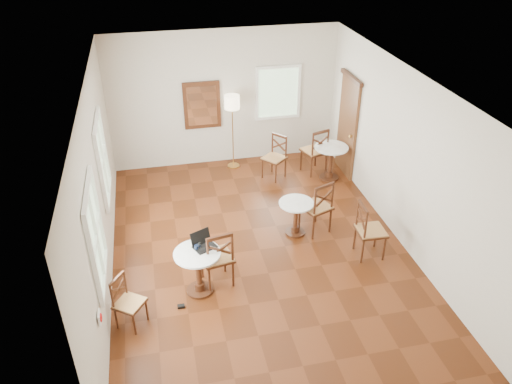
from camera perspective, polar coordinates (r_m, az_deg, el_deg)
ground at (r=8.85m, az=0.42°, el=-6.54°), size 7.00×7.00×0.00m
room_shell at (r=8.07m, az=-0.38°, el=5.28°), size 5.02×7.02×3.01m
cafe_table_near at (r=7.78m, az=-6.57°, el=-8.51°), size 0.71×0.71×0.75m
cafe_table_mid at (r=9.04m, az=4.53°, el=-2.55°), size 0.62×0.62×0.66m
cafe_table_back at (r=10.87m, az=8.43°, el=3.72°), size 0.72×0.72×0.76m
chair_near_a at (r=7.88m, az=-4.41°, el=-7.36°), size 0.55×0.55×1.03m
chair_near_b at (r=7.47m, az=-14.27°, el=-12.03°), size 0.53×0.53×0.82m
chair_mid_a at (r=9.08m, az=6.89°, el=-1.65°), size 0.63×0.63×1.06m
chair_mid_b at (r=8.65m, az=12.73°, el=-4.26°), size 0.49×0.49×1.01m
chair_back_a at (r=11.06m, az=6.70°, el=4.67°), size 0.61×0.61×1.05m
chair_back_b at (r=10.82m, az=2.14°, el=3.95°), size 0.62×0.62×0.95m
floor_lamp at (r=10.87m, az=-2.73°, el=9.58°), size 0.33×0.33×1.68m
laptop at (r=7.69m, az=-6.03°, el=-5.75°), size 0.41×0.38×0.23m
mouse at (r=7.66m, az=-5.80°, el=-6.23°), size 0.13×0.10×0.04m
navy_mug at (r=7.64m, az=-6.74°, el=-6.26°), size 0.10×0.06×0.08m
water_glass at (r=7.63m, az=-6.52°, el=-6.14°), size 0.07×0.07×0.11m
power_adapter at (r=7.83m, az=-8.49°, el=-12.69°), size 0.11×0.06×0.04m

